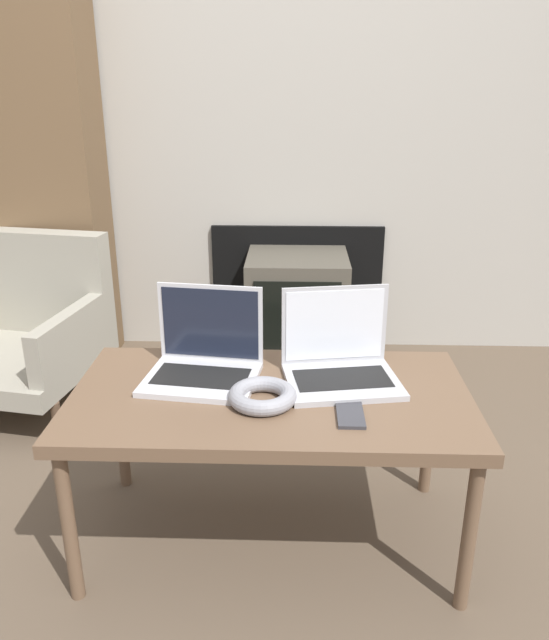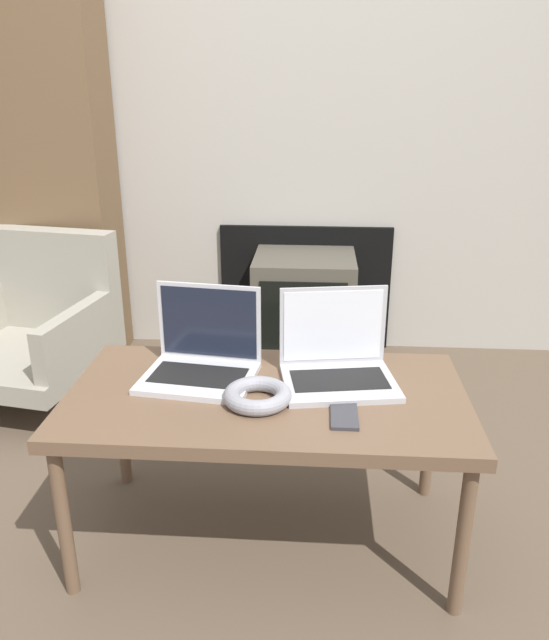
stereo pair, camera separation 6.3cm
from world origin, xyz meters
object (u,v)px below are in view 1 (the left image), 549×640
(laptop_right, at_px, (339,360))
(headphones, at_px, (262,396))
(laptop_left, at_px, (205,358))
(phone, at_px, (350,413))
(armchair, at_px, (28,325))
(tv, at_px, (297,311))

(laptop_right, relative_size, headphones, 1.91)
(laptop_right, bearing_deg, laptop_left, 170.75)
(laptop_right, bearing_deg, phone, -95.11)
(laptop_left, bearing_deg, armchair, 144.83)
(phone, height_order, tv, tv)
(laptop_right, bearing_deg, tv, 86.59)
(laptop_left, xyz_separation_m, phone, (0.39, -0.21, -0.05))
(armchair, bearing_deg, laptop_left, -32.85)
(headphones, height_order, armchair, armchair)
(phone, height_order, armchair, armchair)
(headphones, distance_m, phone, 0.23)
(headphones, height_order, tv, tv)
(laptop_left, relative_size, headphones, 1.87)
(laptop_left, height_order, headphones, laptop_left)
(laptop_left, xyz_separation_m, laptop_right, (0.37, -0.00, 0.00))
(laptop_left, distance_m, laptop_right, 0.37)
(laptop_right, bearing_deg, armchair, 138.21)
(laptop_left, distance_m, tv, 1.18)
(laptop_left, distance_m, armchair, 1.17)
(laptop_left, bearing_deg, tv, 84.41)
(headphones, height_order, phone, headphones)
(laptop_left, distance_m, headphones, 0.23)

